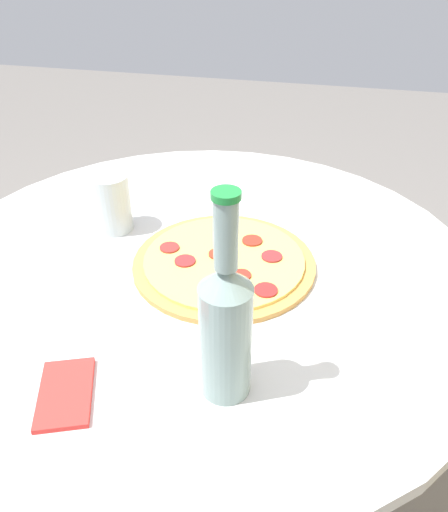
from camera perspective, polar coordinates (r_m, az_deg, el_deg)
ground_plane at (r=1.49m, az=-1.85°, el=-25.44°), size 8.00×8.00×0.00m
table at (r=1.04m, az=-2.43°, el=-9.51°), size 1.02×1.02×0.77m
pizza at (r=0.89m, az=0.01°, el=-0.66°), size 0.33×0.33×0.02m
beer_bottle at (r=0.61m, az=0.19°, el=-7.93°), size 0.07×0.07×0.29m
drinking_glass at (r=1.00m, az=-12.75°, el=5.95°), size 0.08×0.08×0.11m
napkin at (r=0.71m, az=-17.67°, el=-14.72°), size 0.13×0.10×0.01m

